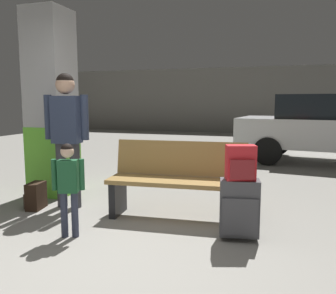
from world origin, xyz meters
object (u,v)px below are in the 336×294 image
object	(u,v)px
parked_car_near	(334,127)
backpack_dark_floor	(36,196)
backpack_bright	(241,163)
structural_pillar	(51,105)
child	(68,180)
suitcase	(239,208)
bench	(178,180)
adult	(67,126)

from	to	relation	value
parked_car_near	backpack_dark_floor	bearing A→B (deg)	-130.56
backpack_bright	backpack_dark_floor	distance (m)	2.65
structural_pillar	child	xyz separation A→B (m)	(1.18, -1.40, -0.73)
suitcase	backpack_bright	xyz separation A→B (m)	(0.00, -0.00, 0.45)
bench	suitcase	xyz separation A→B (m)	(0.77, -0.48, -0.12)
adult	backpack_dark_floor	size ratio (longest dim) A/B	5.03
structural_pillar	parked_car_near	world-z (taller)	structural_pillar
parked_car_near	structural_pillar	bearing A→B (deg)	-136.96
suitcase	backpack_dark_floor	world-z (taller)	suitcase
structural_pillar	parked_car_near	size ratio (longest dim) A/B	0.62
structural_pillar	backpack_bright	bearing A→B (deg)	-18.77
suitcase	adult	bearing A→B (deg)	169.06
suitcase	backpack_bright	world-z (taller)	backpack_bright
bench	adult	bearing A→B (deg)	-177.88
suitcase	bench	bearing A→B (deg)	147.98
adult	parked_car_near	size ratio (longest dim) A/B	0.40
structural_pillar	bench	world-z (taller)	structural_pillar
child	backpack_dark_floor	bearing A→B (deg)	144.52
backpack_bright	adult	world-z (taller)	adult
child	parked_car_near	xyz separation A→B (m)	(3.13, 5.42, 0.22)
backpack_dark_floor	parked_car_near	world-z (taller)	parked_car_near
suitcase	parked_car_near	size ratio (longest dim) A/B	0.14
backpack_dark_floor	parked_car_near	size ratio (longest dim) A/B	0.08
suitcase	parked_car_near	world-z (taller)	parked_car_near
bench	adult	xyz separation A→B (m)	(-1.45, -0.05, 0.61)
bench	suitcase	world-z (taller)	bench
backpack_dark_floor	parked_car_near	bearing A→B (deg)	49.44
structural_pillar	child	size ratio (longest dim) A/B	2.78
backpack_bright	adult	xyz separation A→B (m)	(-2.22, 0.43, 0.29)
backpack_bright	child	xyz separation A→B (m)	(-1.64, -0.45, -0.18)
backpack_bright	adult	distance (m)	2.28
adult	backpack_dark_floor	world-z (taller)	adult
child	adult	world-z (taller)	adult
backpack_dark_floor	bench	bearing A→B (deg)	8.19
structural_pillar	adult	size ratio (longest dim) A/B	1.55
structural_pillar	backpack_dark_floor	distance (m)	1.38
bench	child	xyz separation A→B (m)	(-0.86, -0.93, 0.14)
bench	parked_car_near	distance (m)	5.04
structural_pillar	suitcase	distance (m)	3.13
backpack_bright	child	distance (m)	1.71
suitcase	adult	xyz separation A→B (m)	(-2.22, 0.43, 0.74)
backpack_bright	parked_car_near	distance (m)	5.19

